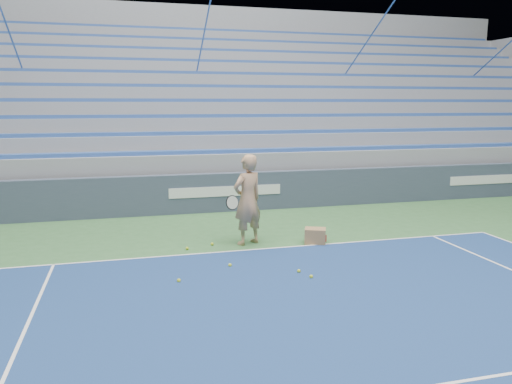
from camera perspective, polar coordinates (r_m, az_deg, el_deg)
sponsor_barrier at (r=14.27m, az=-3.57°, el=-0.00°), size 30.00×0.32×1.10m
bleachers at (r=19.71m, az=-6.88°, el=7.99°), size 31.00×9.15×7.30m
tennis_player at (r=10.79m, az=-0.98°, el=-0.89°), size 1.03×0.98×1.98m
ball_box at (r=11.08m, az=6.78°, el=-5.01°), size 0.55×0.50×0.34m
tennis_ball_0 at (r=9.22m, az=4.92°, el=-9.00°), size 0.07×0.07×0.07m
tennis_ball_1 at (r=8.96m, az=6.32°, el=-9.60°), size 0.07×0.07×0.07m
tennis_ball_2 at (r=8.82m, az=-8.81°, el=-9.97°), size 0.07×0.07×0.07m
tennis_ball_3 at (r=9.52m, az=-2.99°, el=-8.35°), size 0.07×0.07×0.07m
tennis_ball_4 at (r=10.67m, az=-7.88°, el=-6.40°), size 0.07×0.07×0.07m
tennis_ball_5 at (r=10.93m, az=-5.03°, el=-5.94°), size 0.07×0.07×0.07m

